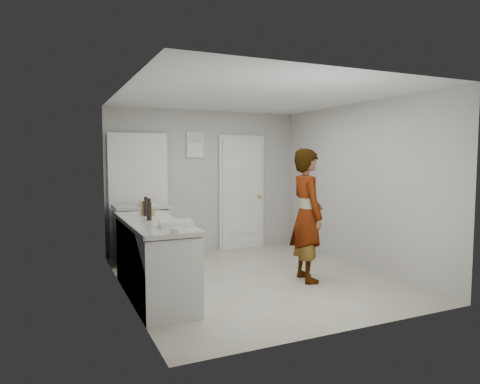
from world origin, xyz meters
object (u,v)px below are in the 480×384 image
cake_mix_box (145,208)px  egg_bowl (176,230)px  person (307,215)px  baking_dish (176,224)px  oil_cruet_a (146,207)px  oil_cruet_b (149,210)px  spice_jar (153,212)px

cake_mix_box → egg_bowl: 1.45m
cake_mix_box → person: bearing=-38.7°
cake_mix_box → baking_dish: cake_mix_box is taller
oil_cruet_a → oil_cruet_b: bearing=-97.2°
spice_jar → baking_dish: size_ratio=0.24×
oil_cruet_a → egg_bowl: 1.38m
oil_cruet_a → spice_jar: bearing=-12.8°
cake_mix_box → baking_dish: size_ratio=0.48×
cake_mix_box → oil_cruet_a: oil_cruet_a is taller
egg_bowl → cake_mix_box: bearing=90.3°
egg_bowl → spice_jar: bearing=86.8°
person → cake_mix_box: bearing=80.0°
person → oil_cruet_a: (-2.04, 0.65, 0.15)m
oil_cruet_a → egg_bowl: oil_cruet_a is taller
spice_jar → baking_dish: spice_jar is taller
oil_cruet_b → spice_jar: bearing=71.5°
cake_mix_box → oil_cruet_a: (-0.00, -0.07, 0.03)m
oil_cruet_b → baking_dish: size_ratio=0.72×
person → cake_mix_box: 2.17m
oil_cruet_a → egg_bowl: (0.01, -1.37, -0.10)m
baking_dish → egg_bowl: (-0.11, -0.38, -0.01)m
cake_mix_box → oil_cruet_b: bearing=-115.6°
cake_mix_box → oil_cruet_b: 0.52m
person → oil_cruet_b: size_ratio=6.64×
person → cake_mix_box: size_ratio=10.04×
oil_cruet_b → cake_mix_box: bearing=83.7°
spice_jar → egg_bowl: 1.36m
person → spice_jar: person is taller
cake_mix_box → oil_cruet_a: bearing=-110.5°
spice_jar → oil_cruet_b: oil_cruet_b is taller
egg_bowl → oil_cruet_a: bearing=90.4°
spice_jar → baking_dish: (0.03, -0.97, -0.02)m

